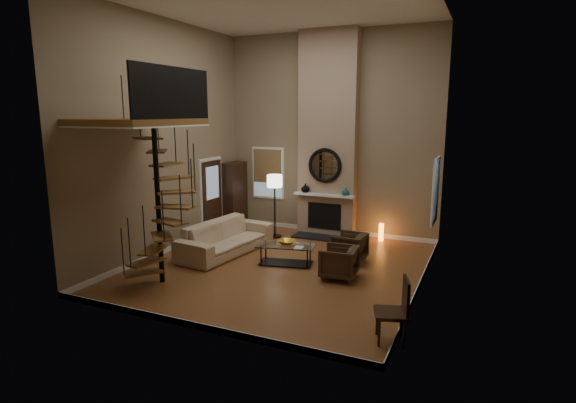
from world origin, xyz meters
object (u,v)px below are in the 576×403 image
at_px(sofa, 226,237).
at_px(side_chair, 397,308).
at_px(coffee_table, 286,252).
at_px(accent_lamp, 381,232).
at_px(armchair_far, 342,262).
at_px(hutch, 234,195).
at_px(armchair_near, 352,247).
at_px(floor_lamp, 275,186).

distance_m(sofa, side_chair, 5.37).
bearing_deg(coffee_table, accent_lamp, 60.10).
height_order(armchair_far, coffee_table, armchair_far).
xyz_separation_m(hutch, side_chair, (5.77, -5.10, -0.42)).
bearing_deg(armchair_near, coffee_table, -57.42).
distance_m(armchair_near, coffee_table, 1.50).
bearing_deg(accent_lamp, hutch, -178.05).
distance_m(coffee_table, floor_lamp, 2.56).
bearing_deg(side_chair, armchair_far, 125.06).
bearing_deg(floor_lamp, armchair_far, -41.64).
height_order(coffee_table, accent_lamp, accent_lamp).
distance_m(sofa, armchair_near, 3.04).
relative_size(coffee_table, side_chair, 1.39).
distance_m(sofa, coffee_table, 1.68).
bearing_deg(armchair_near, hutch, -109.47).
relative_size(coffee_table, floor_lamp, 0.81).
distance_m(armchair_far, side_chair, 2.65).
xyz_separation_m(armchair_near, floor_lamp, (-2.53, 1.24, 1.06)).
xyz_separation_m(coffee_table, accent_lamp, (1.55, 2.69, -0.03)).
relative_size(floor_lamp, accent_lamp, 3.68).
distance_m(coffee_table, side_chair, 3.92).
height_order(armchair_near, armchair_far, armchair_far).
height_order(accent_lamp, side_chair, side_chair).
bearing_deg(armchair_far, armchair_near, -178.08).
relative_size(hutch, side_chair, 1.93).
bearing_deg(armchair_far, sofa, -104.14).
bearing_deg(armchair_near, armchair_far, 10.22).
xyz_separation_m(floor_lamp, side_chair, (4.16, -4.51, -0.89)).
height_order(hutch, sofa, hutch).
bearing_deg(hutch, accent_lamp, 1.95).
height_order(hutch, floor_lamp, hutch).
xyz_separation_m(hutch, sofa, (1.15, -2.38, -0.55)).
xyz_separation_m(floor_lamp, accent_lamp, (2.76, 0.74, -1.16)).
bearing_deg(floor_lamp, sofa, -104.38).
height_order(sofa, side_chair, side_chair).
bearing_deg(side_chair, hutch, 138.52).
height_order(hutch, armchair_near, hutch).
xyz_separation_m(sofa, side_chair, (4.62, -2.72, 0.13)).
height_order(hutch, accent_lamp, hutch).
xyz_separation_m(armchair_near, armchair_far, (0.11, -1.11, 0.00)).
distance_m(floor_lamp, accent_lamp, 3.08).
height_order(hutch, side_chair, hutch).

